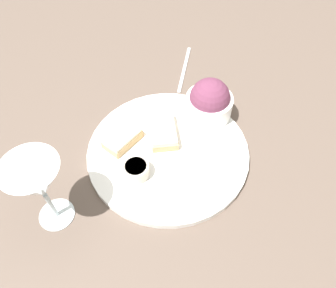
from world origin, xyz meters
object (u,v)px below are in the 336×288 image
(cheese_toast_near, at_px, (163,131))
(wine_glass, at_px, (38,183))
(sauce_ramekin, at_px, (136,169))
(cheese_toast_far, at_px, (122,138))
(salad_bowl, at_px, (209,102))
(fork, at_px, (184,68))

(cheese_toast_near, bearing_deg, wine_glass, -40.80)
(sauce_ramekin, distance_m, wine_glass, 0.19)
(sauce_ramekin, distance_m, cheese_toast_near, 0.11)
(cheese_toast_near, xyz_separation_m, cheese_toast_far, (0.03, -0.08, 0.00))
(salad_bowl, bearing_deg, cheese_toast_far, -60.01)
(cheese_toast_far, xyz_separation_m, wine_glass, (0.17, -0.09, 0.09))
(salad_bowl, distance_m, fork, 0.19)
(sauce_ramekin, xyz_separation_m, cheese_toast_near, (-0.11, 0.04, -0.00))
(wine_glass, distance_m, fork, 0.50)
(fork, bearing_deg, cheese_toast_near, -6.60)
(cheese_toast_near, relative_size, wine_glass, 0.65)
(cheese_toast_near, distance_m, fork, 0.24)
(wine_glass, bearing_deg, sauce_ramekin, 125.64)
(sauce_ramekin, bearing_deg, salad_bowl, 143.09)
(wine_glass, height_order, fork, wine_glass)
(salad_bowl, bearing_deg, wine_glass, -44.37)
(wine_glass, bearing_deg, fork, 155.29)
(cheese_toast_far, height_order, fork, cheese_toast_far)
(salad_bowl, distance_m, cheese_toast_near, 0.12)
(salad_bowl, height_order, fork, salad_bowl)
(cheese_toast_near, height_order, wine_glass, wine_glass)
(wine_glass, bearing_deg, salad_bowl, 135.63)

